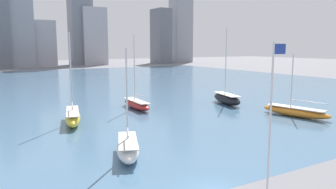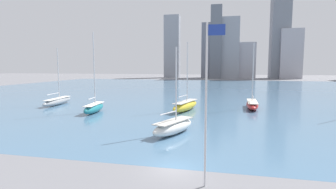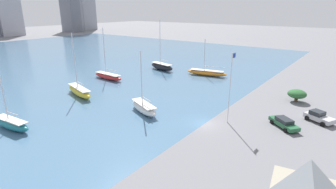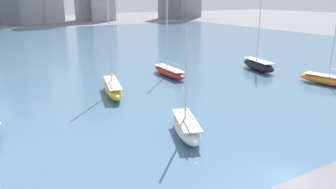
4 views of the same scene
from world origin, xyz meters
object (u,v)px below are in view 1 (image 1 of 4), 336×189
sailboat_yellow (73,116)px  sailboat_white (128,147)px  flag_pole (271,116)px  sailboat_red (136,104)px  sailboat_black (227,99)px  sailboat_orange (295,111)px

sailboat_yellow → sailboat_white: size_ratio=1.20×
flag_pole → sailboat_red: sailboat_red is taller
sailboat_black → sailboat_red: 17.23m
sailboat_white → sailboat_black: bearing=54.6°
sailboat_yellow → sailboat_orange: bearing=-8.3°
sailboat_yellow → sailboat_white: sailboat_yellow is taller
flag_pole → sailboat_yellow: sailboat_yellow is taller
flag_pole → sailboat_black: (23.09, 31.48, -5.00)m
sailboat_yellow → sailboat_black: (29.11, 1.05, 0.06)m
sailboat_yellow → sailboat_white: bearing=-72.2°
sailboat_white → sailboat_red: 25.16m
sailboat_yellow → sailboat_red: size_ratio=0.99×
flag_pole → sailboat_white: bearing=110.2°
sailboat_black → sailboat_red: bearing=177.8°
sailboat_black → sailboat_red: size_ratio=1.11×
sailboat_white → flag_pole: bearing=-47.9°
flag_pole → sailboat_black: bearing=53.7°
sailboat_black → sailboat_white: (-28.03, -18.01, -0.13)m
sailboat_orange → sailboat_black: bearing=86.7°
flag_pole → sailboat_orange: (25.06, 17.56, -5.27)m
sailboat_yellow → sailboat_red: bearing=37.9°
flag_pole → sailboat_black: 39.35m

